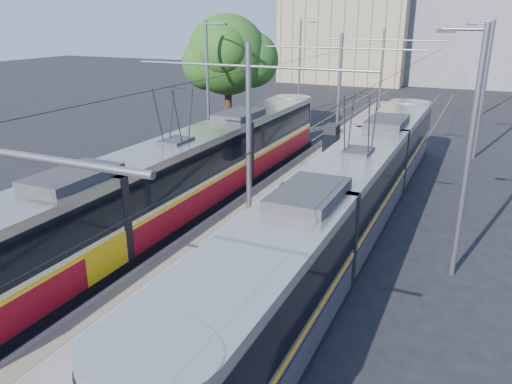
% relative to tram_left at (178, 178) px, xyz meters
% --- Properties ---
extents(ground, '(160.00, 160.00, 0.00)m').
position_rel_tram_left_xyz_m(ground, '(3.60, -8.58, -1.71)').
color(ground, black).
rests_on(ground, ground).
extents(platform, '(4.00, 50.00, 0.30)m').
position_rel_tram_left_xyz_m(platform, '(3.60, 8.42, -1.56)').
color(platform, gray).
rests_on(platform, ground).
extents(tactile_strip_left, '(0.70, 50.00, 0.01)m').
position_rel_tram_left_xyz_m(tactile_strip_left, '(2.15, 8.42, -1.40)').
color(tactile_strip_left, gray).
rests_on(tactile_strip_left, platform).
extents(tactile_strip_right, '(0.70, 50.00, 0.01)m').
position_rel_tram_left_xyz_m(tactile_strip_right, '(5.05, 8.42, -1.40)').
color(tactile_strip_right, gray).
rests_on(tactile_strip_right, platform).
extents(rails, '(8.71, 70.00, 0.03)m').
position_rel_tram_left_xyz_m(rails, '(3.60, 8.42, -1.69)').
color(rails, gray).
rests_on(rails, ground).
extents(tram_left, '(2.43, 28.82, 5.50)m').
position_rel_tram_left_xyz_m(tram_left, '(0.00, 0.00, 0.00)').
color(tram_left, black).
rests_on(tram_left, ground).
extents(tram_right, '(2.43, 28.29, 5.50)m').
position_rel_tram_left_xyz_m(tram_right, '(7.20, 1.46, 0.15)').
color(tram_right, black).
rests_on(tram_right, ground).
extents(catenary, '(9.20, 70.00, 7.00)m').
position_rel_tram_left_xyz_m(catenary, '(3.60, 5.57, 2.82)').
color(catenary, slate).
rests_on(catenary, platform).
extents(street_lamps, '(15.18, 38.22, 8.00)m').
position_rel_tram_left_xyz_m(street_lamps, '(3.60, 12.42, 2.47)').
color(street_lamps, slate).
rests_on(street_lamps, ground).
extents(shelter, '(0.75, 1.17, 2.50)m').
position_rel_tram_left_xyz_m(shelter, '(4.18, 8.33, -0.10)').
color(shelter, black).
rests_on(shelter, platform).
extents(tree, '(5.77, 5.34, 8.39)m').
position_rel_tram_left_xyz_m(tree, '(-4.27, 13.59, 3.96)').
color(tree, '#382314').
rests_on(tree, ground).
extents(building_left, '(16.32, 12.24, 13.76)m').
position_rel_tram_left_xyz_m(building_left, '(-6.40, 51.42, 5.18)').
color(building_left, '#988A67').
rests_on(building_left, ground).
extents(building_centre, '(18.36, 14.28, 14.37)m').
position_rel_tram_left_xyz_m(building_centre, '(9.60, 55.42, 5.49)').
color(building_centre, gray).
rests_on(building_centre, ground).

